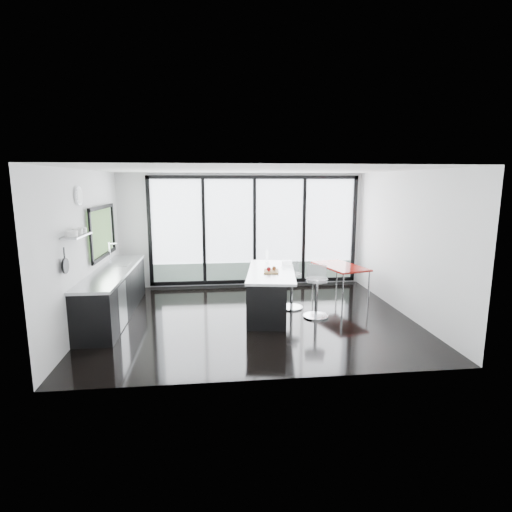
{
  "coord_description": "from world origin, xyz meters",
  "views": [
    {
      "loc": [
        -0.75,
        -7.36,
        2.58
      ],
      "look_at": [
        0.1,
        0.3,
        1.15
      ],
      "focal_mm": 28.0,
      "sensor_mm": 36.0,
      "label": 1
    }
  ],
  "objects": [
    {
      "name": "floor",
      "position": [
        0.0,
        0.0,
        0.0
      ],
      "size": [
        6.0,
        5.0,
        0.0
      ],
      "primitive_type": "cube",
      "color": "black",
      "rests_on": "ground"
    },
    {
      "name": "wall_front",
      "position": [
        0.0,
        -2.5,
        1.4
      ],
      "size": [
        6.0,
        0.0,
        2.8
      ],
      "primitive_type": "cube",
      "color": "silver",
      "rests_on": "ground"
    },
    {
      "name": "wall_back",
      "position": [
        0.27,
        2.47,
        1.27
      ],
      "size": [
        6.0,
        0.09,
        2.8
      ],
      "color": "silver",
      "rests_on": "ground"
    },
    {
      "name": "wall_right",
      "position": [
        3.0,
        0.0,
        1.4
      ],
      "size": [
        0.0,
        5.0,
        2.8
      ],
      "primitive_type": "cube",
      "color": "silver",
      "rests_on": "ground"
    },
    {
      "name": "island",
      "position": [
        0.33,
        0.25,
        0.44
      ],
      "size": [
        1.21,
        2.24,
        1.13
      ],
      "color": "black",
      "rests_on": "floor"
    },
    {
      "name": "wall_left",
      "position": [
        -2.97,
        0.27,
        1.56
      ],
      "size": [
        0.26,
        5.0,
        2.8
      ],
      "color": "silver",
      "rests_on": "ground"
    },
    {
      "name": "ceiling",
      "position": [
        0.0,
        0.0,
        2.8
      ],
      "size": [
        6.0,
        5.0,
        0.0
      ],
      "primitive_type": "cube",
      "color": "white",
      "rests_on": "wall_back"
    },
    {
      "name": "counter_cabinets",
      "position": [
        -2.67,
        0.4,
        0.46
      ],
      "size": [
        0.69,
        3.24,
        1.36
      ],
      "color": "black",
      "rests_on": "floor"
    },
    {
      "name": "red_table",
      "position": [
        2.13,
        1.23,
        0.36
      ],
      "size": [
        1.1,
        1.5,
        0.72
      ],
      "primitive_type": "cube",
      "rotation": [
        0.0,
        0.0,
        0.27
      ],
      "color": "maroon",
      "rests_on": "floor"
    },
    {
      "name": "bar_stool_far",
      "position": [
        0.86,
        0.47,
        0.37
      ],
      "size": [
        0.48,
        0.48,
        0.74
      ],
      "primitive_type": "cylinder",
      "rotation": [
        0.0,
        0.0,
        0.02
      ],
      "color": "silver",
      "rests_on": "floor"
    },
    {
      "name": "bar_stool_near",
      "position": [
        1.22,
        -0.13,
        0.39
      ],
      "size": [
        0.59,
        0.59,
        0.78
      ],
      "primitive_type": "cylinder",
      "rotation": [
        0.0,
        0.0,
        -0.23
      ],
      "color": "silver",
      "rests_on": "floor"
    }
  ]
}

